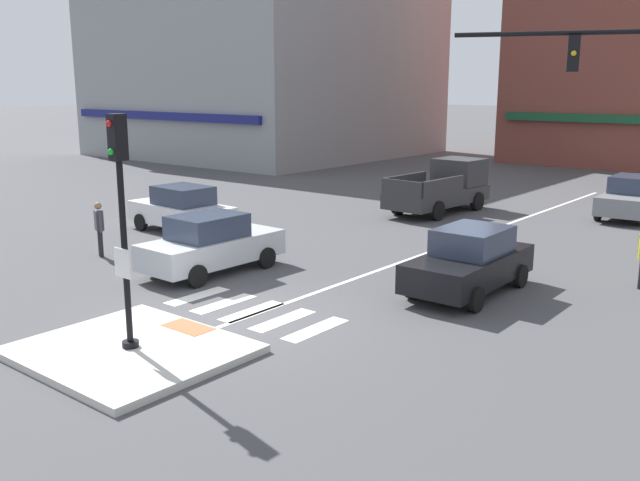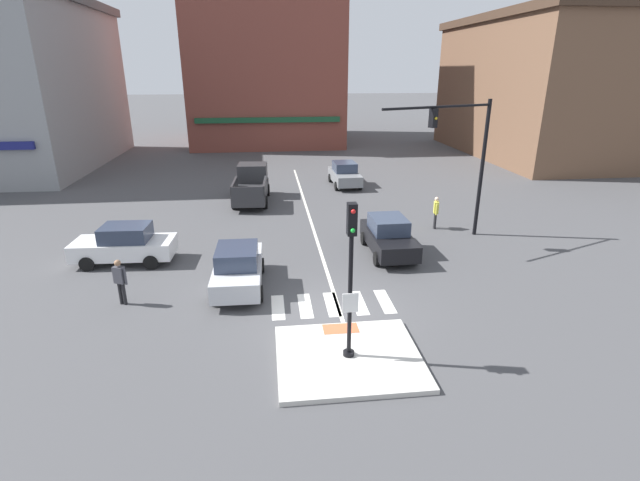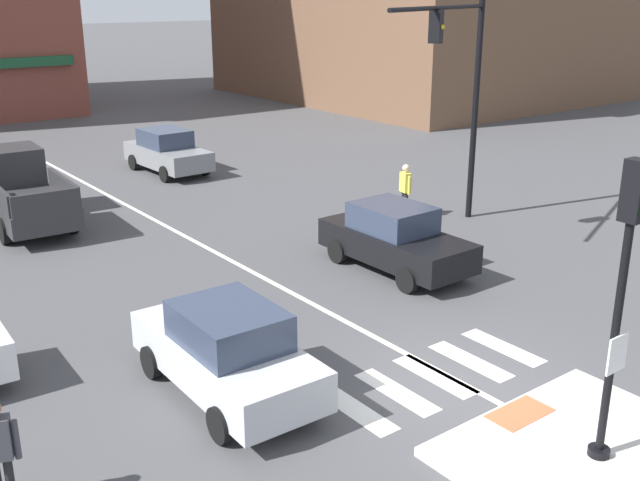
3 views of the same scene
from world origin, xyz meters
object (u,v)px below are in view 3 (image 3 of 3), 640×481
at_px(car_black_eastbound_mid, 395,238).
at_px(pedestrian_waiting_far_side, 405,187).
at_px(pickup_truck_charcoal_westbound_distant, 20,191).
at_px(traffic_light_mast, 462,78).
at_px(car_grey_eastbound_distant, 167,152).
at_px(signal_pole, 622,287).
at_px(car_silver_westbound_near, 227,351).

xyz_separation_m(car_black_eastbound_mid, pedestrian_waiting_far_side, (3.28, 3.10, 0.17)).
bearing_deg(pickup_truck_charcoal_westbound_distant, traffic_light_mast, -39.40).
xyz_separation_m(car_grey_eastbound_distant, pedestrian_waiting_far_side, (3.06, -9.88, 0.17)).
xyz_separation_m(signal_pole, car_black_eastbound_mid, (3.14, 7.85, -2.02)).
distance_m(traffic_light_mast, pedestrian_waiting_far_side, 3.73).
height_order(car_silver_westbound_near, pickup_truck_charcoal_westbound_distant, pickup_truck_charcoal_westbound_distant).
relative_size(car_silver_westbound_near, car_black_eastbound_mid, 1.00).
distance_m(signal_pole, pickup_truck_charcoal_westbound_distant, 17.94).
height_order(car_grey_eastbound_distant, pedestrian_waiting_far_side, pedestrian_waiting_far_side).
bearing_deg(car_black_eastbound_mid, car_grey_eastbound_distant, 89.03).
distance_m(car_grey_eastbound_distant, pedestrian_waiting_far_side, 10.35).
bearing_deg(car_grey_eastbound_distant, signal_pole, -99.17).
distance_m(car_black_eastbound_mid, pedestrian_waiting_far_side, 4.51).
relative_size(traffic_light_mast, car_black_eastbound_mid, 1.57).
relative_size(car_grey_eastbound_distant, pedestrian_waiting_far_side, 2.49).
bearing_deg(pickup_truck_charcoal_westbound_distant, car_grey_eastbound_distant, 26.96).
bearing_deg(car_grey_eastbound_distant, car_silver_westbound_near, -112.91).
xyz_separation_m(signal_pole, pedestrian_waiting_far_side, (6.42, 10.95, -1.85)).
relative_size(car_black_eastbound_mid, car_grey_eastbound_distant, 0.99).
height_order(car_silver_westbound_near, car_grey_eastbound_distant, same).
relative_size(signal_pole, car_black_eastbound_mid, 1.08).
relative_size(car_black_eastbound_mid, pickup_truck_charcoal_westbound_distant, 0.79).
height_order(signal_pole, pickup_truck_charcoal_westbound_distant, signal_pole).
height_order(signal_pole, car_silver_westbound_near, signal_pole).
xyz_separation_m(car_silver_westbound_near, pickup_truck_charcoal_westbound_distant, (0.26, 12.49, 0.17)).
bearing_deg(traffic_light_mast, pedestrian_waiting_far_side, 108.47).
height_order(traffic_light_mast, car_silver_westbound_near, traffic_light_mast).
bearing_deg(signal_pole, pickup_truck_charcoal_westbound_distant, 99.79).
height_order(signal_pole, car_black_eastbound_mid, signal_pole).
height_order(pickup_truck_charcoal_westbound_distant, pedestrian_waiting_far_side, pickup_truck_charcoal_westbound_distant).
bearing_deg(pickup_truck_charcoal_westbound_distant, pedestrian_waiting_far_side, -35.04).
bearing_deg(car_silver_westbound_near, signal_pole, -57.15).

